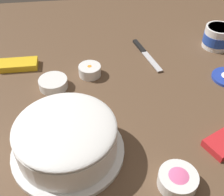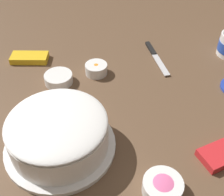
% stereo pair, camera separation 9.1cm
% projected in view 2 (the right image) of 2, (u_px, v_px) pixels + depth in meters
% --- Properties ---
extents(ground_plane, '(1.54, 1.54, 0.00)m').
position_uv_depth(ground_plane, '(134.00, 88.00, 1.00)').
color(ground_plane, brown).
extents(frosted_cake, '(0.31, 0.31, 0.12)m').
position_uv_depth(frosted_cake, '(58.00, 134.00, 0.77)').
color(frosted_cake, white).
rests_on(frosted_cake, ground_plane).
extents(spreading_knife, '(0.07, 0.23, 0.01)m').
position_uv_depth(spreading_knife, '(155.00, 55.00, 1.14)').
color(spreading_knife, silver).
rests_on(spreading_knife, ground_plane).
extents(sprinkle_bowl_rainbow, '(0.10, 0.10, 0.03)m').
position_uv_depth(sprinkle_bowl_rainbow, '(59.00, 78.00, 1.01)').
color(sprinkle_bowl_rainbow, white).
rests_on(sprinkle_bowl_rainbow, ground_plane).
extents(sprinkle_bowl_pink, '(0.10, 0.10, 0.04)m').
position_uv_depth(sprinkle_bowl_pink, '(163.00, 186.00, 0.69)').
color(sprinkle_bowl_pink, white).
rests_on(sprinkle_bowl_pink, ground_plane).
extents(sprinkle_bowl_orange, '(0.08, 0.08, 0.04)m').
position_uv_depth(sprinkle_bowl_orange, '(96.00, 69.00, 1.05)').
color(sprinkle_bowl_orange, white).
rests_on(sprinkle_bowl_orange, ground_plane).
extents(candy_box_upper, '(0.14, 0.07, 0.02)m').
position_uv_depth(candy_box_upper, '(30.00, 58.00, 1.12)').
color(candy_box_upper, yellow).
rests_on(candy_box_upper, ground_plane).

